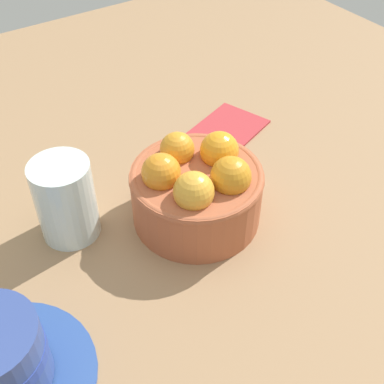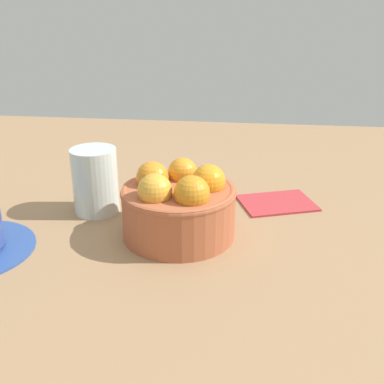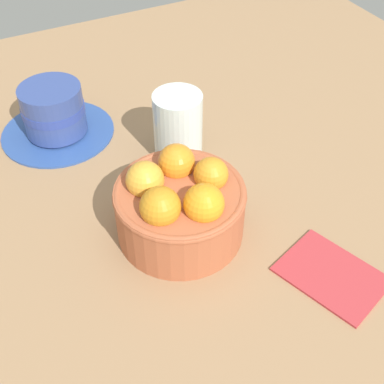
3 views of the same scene
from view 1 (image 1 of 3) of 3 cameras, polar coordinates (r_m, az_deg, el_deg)
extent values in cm
cube|color=#997551|center=(59.50, 0.48, -3.87)|extent=(114.54, 118.06, 3.36)
cylinder|color=#AD5938|center=(56.03, 0.51, -0.39)|extent=(14.35, 14.35, 6.51)
torus|color=#AD5938|center=(54.13, 0.53, 1.82)|extent=(14.55, 14.55, 1.00)
sphere|color=gold|center=(50.51, 0.19, 0.04)|extent=(4.21, 4.21, 4.21)
sphere|color=orange|center=(52.38, 4.38, 1.74)|extent=(4.33, 4.33, 4.33)
sphere|color=orange|center=(55.68, 3.09, 4.67)|extent=(4.31, 4.31, 4.31)
sphere|color=orange|center=(55.92, -1.51, 4.92)|extent=(3.84, 3.84, 3.84)
sphere|color=orange|center=(52.80, -3.49, 2.18)|extent=(4.20, 4.20, 4.20)
cylinder|color=#2D4E95|center=(48.93, -20.29, -19.10)|extent=(15.78, 15.78, 0.60)
cylinder|color=silver|center=(55.10, -14.04, -0.88)|extent=(6.38, 6.38, 9.31)
cube|color=#B23338|center=(71.18, 3.96, 7.15)|extent=(12.59, 10.94, 0.60)
camera|label=2|loc=(0.40, 77.10, -12.71)|focal=44.74mm
camera|label=3|loc=(0.62, 50.85, 33.27)|focal=48.35mm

